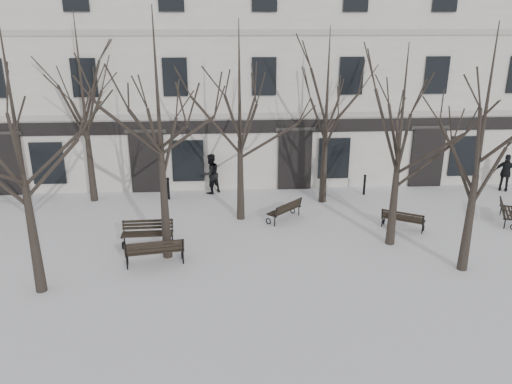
{
  "coord_description": "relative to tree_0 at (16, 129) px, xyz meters",
  "views": [
    {
      "loc": [
        0.15,
        -15.01,
        7.9
      ],
      "look_at": [
        1.31,
        3.0,
        1.59
      ],
      "focal_mm": 35.0,
      "sensor_mm": 36.0,
      "label": 1
    }
  ],
  "objects": [
    {
      "name": "ground",
      "position": [
        5.54,
        1.19,
        -5.05
      ],
      "size": [
        100.0,
        100.0,
        0.0
      ],
      "primitive_type": "plane",
      "color": "silver",
      "rests_on": "ground"
    },
    {
      "name": "pedestrian_c",
      "position": [
        19.09,
        8.14,
        -5.05
      ],
      "size": [
        1.14,
        0.94,
        1.81
      ],
      "primitive_type": "imported",
      "rotation": [
        0.0,
        0.0,
        2.59
      ],
      "color": "black",
      "rests_on": "ground"
    },
    {
      "name": "bench_1",
      "position": [
        3.27,
        1.49,
        -4.51
      ],
      "size": [
        2.03,
        1.01,
        0.98
      ],
      "rotation": [
        0.0,
        0.0,
        3.3
      ],
      "color": "black",
      "rests_on": "ground"
    },
    {
      "name": "tree_2",
      "position": [
        11.72,
        2.63,
        -0.56
      ],
      "size": [
        5.02,
        5.02,
        7.17
      ],
      "color": "black",
      "rests_on": "ground"
    },
    {
      "name": "tree_5",
      "position": [
        6.3,
        5.43,
        -0.1
      ],
      "size": [
        5.53,
        5.53,
        7.91
      ],
      "color": "black",
      "rests_on": "ground"
    },
    {
      "name": "tree_3",
      "position": [
        13.48,
        0.53,
        -0.14
      ],
      "size": [
        5.49,
        5.49,
        7.84
      ],
      "color": "black",
      "rests_on": "ground"
    },
    {
      "name": "bollard_a",
      "position": [
        3.07,
        7.98,
        -4.48
      ],
      "size": [
        0.14,
        0.14,
        1.05
      ],
      "color": "black",
      "rests_on": "ground"
    },
    {
      "name": "bench_3",
      "position": [
        2.81,
        3.08,
        -4.54
      ],
      "size": [
        1.87,
        0.73,
        0.93
      ],
      "rotation": [
        0.0,
        0.0,
        0.03
      ],
      "color": "black",
      "rests_on": "ground"
    },
    {
      "name": "bench_4",
      "position": [
        8.12,
        5.14,
        -4.59
      ],
      "size": [
        1.59,
        1.57,
        0.84
      ],
      "rotation": [
        0.0,
        0.0,
        3.91
      ],
      "color": "black",
      "rests_on": "ground"
    },
    {
      "name": "bench_2",
      "position": [
        12.61,
        3.87,
        -4.6
      ],
      "size": [
        1.68,
        1.32,
        0.82
      ],
      "rotation": [
        0.0,
        0.0,
        2.61
      ],
      "color": "black",
      "rests_on": "ground"
    },
    {
      "name": "bollard_b",
      "position": [
        12.21,
        8.03,
        -4.51
      ],
      "size": [
        0.13,
        0.13,
        0.99
      ],
      "color": "black",
      "rests_on": "ground"
    },
    {
      "name": "tree_4",
      "position": [
        -0.32,
        8.05,
        0.1
      ],
      "size": [
        5.76,
        5.76,
        8.23
      ],
      "color": "black",
      "rests_on": "ground"
    },
    {
      "name": "tree_0",
      "position": [
        0.0,
        0.0,
        0.0
      ],
      "size": [
        5.65,
        5.65,
        8.07
      ],
      "color": "black",
      "rests_on": "ground"
    },
    {
      "name": "tree_6",
      "position": [
        10.08,
        7.25,
        -0.28
      ],
      "size": [
        5.33,
        5.33,
        7.62
      ],
      "color": "black",
      "rests_on": "ground"
    },
    {
      "name": "pedestrian_b",
      "position": [
        5.0,
        8.74,
        -5.05
      ],
      "size": [
        1.18,
        1.15,
        1.91
      ],
      "primitive_type": "imported",
      "rotation": [
        0.0,
        0.0,
        3.82
      ],
      "color": "black",
      "rests_on": "ground"
    },
    {
      "name": "bench_5",
      "position": [
        17.09,
        4.36,
        -4.59
      ],
      "size": [
        1.21,
        1.74,
        0.84
      ],
      "rotation": [
        0.0,
        0.0,
        1.16
      ],
      "color": "black",
      "rests_on": "ground"
    },
    {
      "name": "building",
      "position": [
        5.54,
        14.15,
        0.47
      ],
      "size": [
        40.4,
        10.2,
        11.4
      ],
      "color": "silver",
      "rests_on": "ground"
    },
    {
      "name": "tree_1",
      "position": [
        3.62,
        2.09,
        0.14
      ],
      "size": [
        5.8,
        5.8,
        8.29
      ],
      "color": "black",
      "rests_on": "ground"
    }
  ]
}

